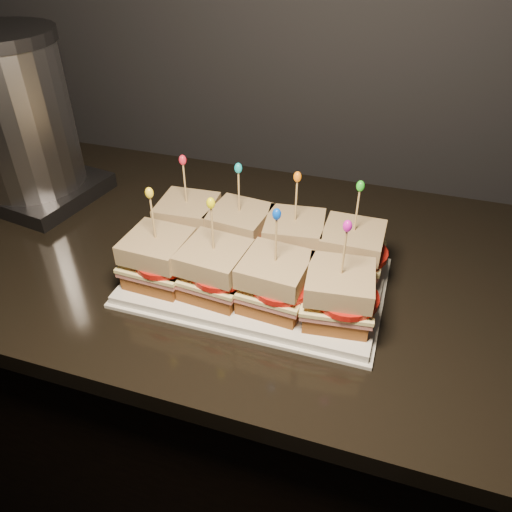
% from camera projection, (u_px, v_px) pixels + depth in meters
% --- Properties ---
extents(cabinet, '(2.41, 0.62, 0.89)m').
position_uv_depth(cabinet, '(275.00, 427.00, 1.14)').
color(cabinet, black).
rests_on(cabinet, ground).
extents(granite_slab, '(2.45, 0.66, 0.03)m').
position_uv_depth(granite_slab, '(281.00, 266.00, 0.87)').
color(granite_slab, black).
rests_on(granite_slab, cabinet).
extents(platter, '(0.39, 0.24, 0.02)m').
position_uv_depth(platter, '(256.00, 279.00, 0.80)').
color(platter, white).
rests_on(platter, granite_slab).
extents(platter_rim, '(0.40, 0.25, 0.01)m').
position_uv_depth(platter_rim, '(256.00, 282.00, 0.80)').
color(platter_rim, white).
rests_on(platter_rim, granite_slab).
extents(sandwich_0_bread_bot, '(0.09, 0.09, 0.02)m').
position_uv_depth(sandwich_0_bread_bot, '(190.00, 235.00, 0.86)').
color(sandwich_0_bread_bot, '#603512').
rests_on(sandwich_0_bread_bot, platter).
extents(sandwich_0_ham, '(0.10, 0.10, 0.01)m').
position_uv_depth(sandwich_0_ham, '(189.00, 227.00, 0.85)').
color(sandwich_0_ham, '#B35D52').
rests_on(sandwich_0_ham, sandwich_0_bread_bot).
extents(sandwich_0_cheese, '(0.10, 0.10, 0.01)m').
position_uv_depth(sandwich_0_cheese, '(189.00, 224.00, 0.85)').
color(sandwich_0_cheese, '#F3E694').
rests_on(sandwich_0_cheese, sandwich_0_ham).
extents(sandwich_0_tomato, '(0.09, 0.09, 0.01)m').
position_uv_depth(sandwich_0_tomato, '(193.00, 223.00, 0.84)').
color(sandwich_0_tomato, red).
rests_on(sandwich_0_tomato, sandwich_0_cheese).
extents(sandwich_0_bread_top, '(0.10, 0.10, 0.03)m').
position_uv_depth(sandwich_0_bread_top, '(187.00, 210.00, 0.83)').
color(sandwich_0_bread_top, '#512E10').
rests_on(sandwich_0_bread_top, sandwich_0_tomato).
extents(sandwich_0_pick, '(0.00, 0.00, 0.09)m').
position_uv_depth(sandwich_0_pick, '(185.00, 186.00, 0.80)').
color(sandwich_0_pick, tan).
rests_on(sandwich_0_pick, sandwich_0_bread_top).
extents(sandwich_0_frill, '(0.01, 0.01, 0.02)m').
position_uv_depth(sandwich_0_frill, '(183.00, 160.00, 0.78)').
color(sandwich_0_frill, red).
rests_on(sandwich_0_frill, sandwich_0_pick).
extents(sandwich_1_bread_bot, '(0.10, 0.10, 0.02)m').
position_uv_depth(sandwich_1_bread_bot, '(240.00, 244.00, 0.84)').
color(sandwich_1_bread_bot, '#603512').
rests_on(sandwich_1_bread_bot, platter).
extents(sandwich_1_ham, '(0.11, 0.10, 0.01)m').
position_uv_depth(sandwich_1_ham, '(240.00, 236.00, 0.83)').
color(sandwich_1_ham, '#B35D52').
rests_on(sandwich_1_ham, sandwich_1_bread_bot).
extents(sandwich_1_cheese, '(0.11, 0.11, 0.01)m').
position_uv_depth(sandwich_1_cheese, '(240.00, 233.00, 0.82)').
color(sandwich_1_cheese, '#F3E694').
rests_on(sandwich_1_cheese, sandwich_1_ham).
extents(sandwich_1_tomato, '(0.09, 0.09, 0.01)m').
position_uv_depth(sandwich_1_tomato, '(245.00, 232.00, 0.81)').
color(sandwich_1_tomato, red).
rests_on(sandwich_1_tomato, sandwich_1_cheese).
extents(sandwich_1_bread_top, '(0.10, 0.10, 0.03)m').
position_uv_depth(sandwich_1_bread_top, '(239.00, 219.00, 0.81)').
color(sandwich_1_bread_top, '#512E10').
rests_on(sandwich_1_bread_top, sandwich_1_tomato).
extents(sandwich_1_pick, '(0.00, 0.00, 0.09)m').
position_uv_depth(sandwich_1_pick, '(239.00, 194.00, 0.78)').
color(sandwich_1_pick, tan).
rests_on(sandwich_1_pick, sandwich_1_bread_top).
extents(sandwich_1_frill, '(0.01, 0.01, 0.02)m').
position_uv_depth(sandwich_1_frill, '(238.00, 168.00, 0.76)').
color(sandwich_1_frill, '#11ABB6').
rests_on(sandwich_1_frill, sandwich_1_pick).
extents(sandwich_2_bread_bot, '(0.10, 0.10, 0.02)m').
position_uv_depth(sandwich_2_bread_bot, '(293.00, 254.00, 0.82)').
color(sandwich_2_bread_bot, '#603512').
rests_on(sandwich_2_bread_bot, platter).
extents(sandwich_2_ham, '(0.11, 0.11, 0.01)m').
position_uv_depth(sandwich_2_ham, '(294.00, 246.00, 0.81)').
color(sandwich_2_ham, '#B35D52').
rests_on(sandwich_2_ham, sandwich_2_bread_bot).
extents(sandwich_2_cheese, '(0.11, 0.11, 0.01)m').
position_uv_depth(sandwich_2_cheese, '(294.00, 243.00, 0.80)').
color(sandwich_2_cheese, '#F3E694').
rests_on(sandwich_2_cheese, sandwich_2_ham).
extents(sandwich_2_tomato, '(0.09, 0.09, 0.01)m').
position_uv_depth(sandwich_2_tomato, '(300.00, 242.00, 0.79)').
color(sandwich_2_tomato, red).
rests_on(sandwich_2_tomato, sandwich_2_cheese).
extents(sandwich_2_bread_top, '(0.10, 0.10, 0.03)m').
position_uv_depth(sandwich_2_bread_top, '(295.00, 228.00, 0.79)').
color(sandwich_2_bread_top, '#512E10').
rests_on(sandwich_2_bread_top, sandwich_2_tomato).
extents(sandwich_2_pick, '(0.00, 0.00, 0.09)m').
position_uv_depth(sandwich_2_pick, '(296.00, 203.00, 0.76)').
color(sandwich_2_pick, tan).
rests_on(sandwich_2_pick, sandwich_2_bread_top).
extents(sandwich_2_frill, '(0.01, 0.01, 0.02)m').
position_uv_depth(sandwich_2_frill, '(297.00, 177.00, 0.73)').
color(sandwich_2_frill, orange).
rests_on(sandwich_2_frill, sandwich_2_pick).
extents(sandwich_3_bread_bot, '(0.09, 0.09, 0.02)m').
position_uv_depth(sandwich_3_bread_bot, '(349.00, 265.00, 0.79)').
color(sandwich_3_bread_bot, '#603512').
rests_on(sandwich_3_bread_bot, platter).
extents(sandwich_3_ham, '(0.10, 0.09, 0.01)m').
position_uv_depth(sandwich_3_ham, '(351.00, 257.00, 0.78)').
color(sandwich_3_ham, '#B35D52').
rests_on(sandwich_3_ham, sandwich_3_bread_bot).
extents(sandwich_3_cheese, '(0.10, 0.10, 0.01)m').
position_uv_depth(sandwich_3_cheese, '(351.00, 253.00, 0.78)').
color(sandwich_3_cheese, '#F3E694').
rests_on(sandwich_3_cheese, sandwich_3_ham).
extents(sandwich_3_tomato, '(0.09, 0.09, 0.01)m').
position_uv_depth(sandwich_3_tomato, '(359.00, 253.00, 0.77)').
color(sandwich_3_tomato, red).
rests_on(sandwich_3_tomato, sandwich_3_cheese).
extents(sandwich_3_bread_top, '(0.09, 0.09, 0.03)m').
position_uv_depth(sandwich_3_bread_top, '(353.00, 238.00, 0.76)').
color(sandwich_3_bread_top, '#512E10').
rests_on(sandwich_3_bread_top, sandwich_3_tomato).
extents(sandwich_3_pick, '(0.00, 0.00, 0.09)m').
position_uv_depth(sandwich_3_pick, '(357.00, 213.00, 0.74)').
color(sandwich_3_pick, tan).
rests_on(sandwich_3_pick, sandwich_3_bread_top).
extents(sandwich_3_frill, '(0.01, 0.01, 0.02)m').
position_uv_depth(sandwich_3_frill, '(360.00, 186.00, 0.71)').
color(sandwich_3_frill, green).
rests_on(sandwich_3_frill, sandwich_3_pick).
extents(sandwich_4_bread_bot, '(0.09, 0.09, 0.02)m').
position_uv_depth(sandwich_4_bread_bot, '(161.00, 273.00, 0.78)').
color(sandwich_4_bread_bot, '#603512').
rests_on(sandwich_4_bread_bot, platter).
extents(sandwich_4_ham, '(0.10, 0.10, 0.01)m').
position_uv_depth(sandwich_4_ham, '(159.00, 264.00, 0.77)').
color(sandwich_4_ham, '#B35D52').
rests_on(sandwich_4_ham, sandwich_4_bread_bot).
extents(sandwich_4_cheese, '(0.10, 0.10, 0.01)m').
position_uv_depth(sandwich_4_cheese, '(159.00, 261.00, 0.76)').
color(sandwich_4_cheese, '#F3E694').
rests_on(sandwich_4_cheese, sandwich_4_ham).
extents(sandwich_4_tomato, '(0.09, 0.09, 0.01)m').
position_uv_depth(sandwich_4_tomato, '(164.00, 260.00, 0.75)').
color(sandwich_4_tomato, red).
rests_on(sandwich_4_tomato, sandwich_4_cheese).
extents(sandwich_4_bread_top, '(0.09, 0.09, 0.03)m').
position_uv_depth(sandwich_4_bread_top, '(157.00, 246.00, 0.75)').
color(sandwich_4_bread_top, '#512E10').
rests_on(sandwich_4_bread_top, sandwich_4_tomato).
extents(sandwich_4_pick, '(0.00, 0.00, 0.09)m').
position_uv_depth(sandwich_4_pick, '(153.00, 220.00, 0.72)').
color(sandwich_4_pick, tan).
rests_on(sandwich_4_pick, sandwich_4_bread_top).
extents(sandwich_4_frill, '(0.01, 0.01, 0.02)m').
position_uv_depth(sandwich_4_frill, '(149.00, 193.00, 0.69)').
color(sandwich_4_frill, yellow).
rests_on(sandwich_4_frill, sandwich_4_pick).
extents(sandwich_5_bread_bot, '(0.10, 0.10, 0.02)m').
position_uv_depth(sandwich_5_bread_bot, '(216.00, 284.00, 0.75)').
color(sandwich_5_bread_bot, '#603512').
rests_on(sandwich_5_bread_bot, platter).
extents(sandwich_5_ham, '(0.11, 0.10, 0.01)m').
position_uv_depth(sandwich_5_ham, '(215.00, 276.00, 0.74)').
color(sandwich_5_ham, '#B35D52').
rests_on(sandwich_5_ham, sandwich_5_bread_bot).
extents(sandwich_5_cheese, '(0.11, 0.10, 0.01)m').
position_uv_depth(sandwich_5_cheese, '(215.00, 272.00, 0.74)').
color(sandwich_5_cheese, '#F3E694').
rests_on(sandwich_5_cheese, sandwich_5_ham).
extents(sandwich_5_tomato, '(0.09, 0.09, 0.01)m').
position_uv_depth(sandwich_5_tomato, '(221.00, 272.00, 0.73)').
color(sandwich_5_tomato, red).
rests_on(sandwich_5_tomato, sandwich_5_cheese).
extents(sandwich_5_bread_top, '(0.10, 0.10, 0.03)m').
position_uv_depth(sandwich_5_bread_top, '(214.00, 257.00, 0.72)').
color(sandwich_5_bread_top, '#512E10').
rests_on(sandwich_5_bread_top, sandwich_5_tomato).
extents(sandwich_5_pick, '(0.00, 0.00, 0.09)m').
position_uv_depth(sandwich_5_pick, '(212.00, 231.00, 0.70)').
color(sandwich_5_pick, tan).
rests_on(sandwich_5_pick, sandwich_5_bread_top).
extents(sandwich_5_frill, '(0.01, 0.01, 0.02)m').
position_uv_depth(sandwich_5_frill, '(211.00, 203.00, 0.67)').
color(sandwich_5_frill, '#F8F103').
rests_on(sandwich_5_frill, sandwich_5_pick).
extents(sandwich_6_bread_bot, '(0.10, 0.10, 0.02)m').
position_uv_depth(sandwich_6_bread_bot, '(274.00, 296.00, 0.73)').
color(sandwich_6_bread_bot, '#603512').
rests_on(sandwich_6_bread_bot, platter).
extents(sandwich_6_ham, '(0.10, 0.10, 0.01)m').
position_uv_depth(sandwich_6_ham, '(275.00, 288.00, 0.72)').
color(sandwich_6_ham, '#B35D52').
rests_on(sandwich_6_ham, sandwich_6_bread_bot).
extents(sandwich_6_cheese, '(0.11, 0.10, 0.01)m').
position_uv_depth(sandwich_6_cheese, '(275.00, 284.00, 0.72)').
color(sandwich_6_cheese, '#F3E694').
rests_on(sandwich_6_cheese, sandwich_6_ham).
extents(sandwich_6_tomato, '(0.09, 0.09, 0.01)m').
position_uv_depth(sandwich_6_tomato, '(282.00, 284.00, 0.71)').
color(sandwich_6_tomato, red).
rests_on(sandwich_6_tomato, sandwich_6_cheese).
extents(sandwich_6_bread_top, '(0.10, 0.10, 0.03)m').
position_uv_depth(sandwich_6_bread_top, '(275.00, 269.00, 0.70)').
color(sandwich_6_bread_top, '#512E10').
rests_on(sandwich_6_bread_top, sandwich_6_tomato).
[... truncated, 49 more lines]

